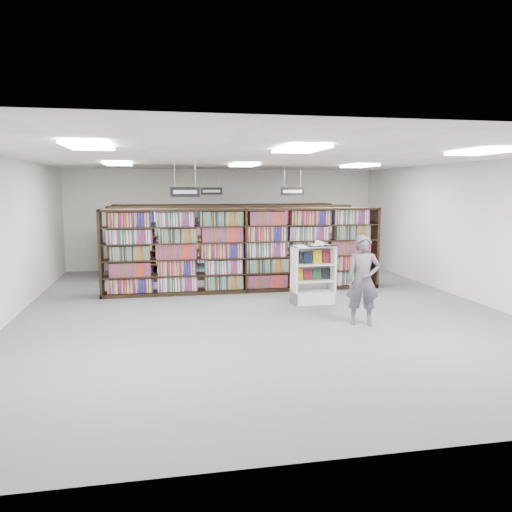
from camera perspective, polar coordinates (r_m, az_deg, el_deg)
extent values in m
plane|color=#58595E|center=(10.77, 0.47, -6.16)|extent=(12.00, 12.00, 0.00)
cube|color=silver|center=(10.48, 0.49, 11.09)|extent=(10.00, 12.00, 0.10)
cube|color=silver|center=(16.41, -3.68, 4.25)|extent=(10.00, 0.10, 3.20)
cube|color=silver|center=(4.83, 14.77, -4.23)|extent=(10.00, 0.10, 3.20)
cube|color=silver|center=(10.70, -26.78, 1.62)|extent=(0.10, 12.00, 3.20)
cube|color=silver|center=(12.49, 23.61, 2.55)|extent=(0.10, 12.00, 3.20)
cube|color=black|center=(12.52, -1.33, 0.67)|extent=(7.00, 0.60, 2.10)
cube|color=maroon|center=(12.52, -1.33, 0.67)|extent=(6.88, 0.42, 1.98)
cube|color=black|center=(14.48, -2.66, 1.62)|extent=(7.00, 0.60, 2.10)
cube|color=maroon|center=(14.48, -2.66, 1.62)|extent=(6.88, 0.42, 1.98)
cube|color=black|center=(16.16, -3.53, 2.24)|extent=(7.00, 0.60, 2.10)
cube|color=maroon|center=(16.16, -3.53, 2.24)|extent=(6.88, 0.42, 1.98)
cylinder|color=#B2B2B7|center=(11.26, -9.31, 9.28)|extent=(0.01, 0.01, 0.58)
cylinder|color=#B2B2B7|center=(11.28, -6.97, 9.32)|extent=(0.01, 0.01, 0.58)
cube|color=black|center=(11.26, -8.10, 7.27)|extent=(0.65, 0.02, 0.22)
cube|color=white|center=(11.25, -8.10, 7.27)|extent=(0.52, 0.00, 0.08)
cylinder|color=#B2B2B7|center=(13.67, 3.26, 9.06)|extent=(0.01, 0.01, 0.58)
cylinder|color=#B2B2B7|center=(13.79, 5.12, 9.03)|extent=(0.01, 0.01, 0.58)
cube|color=black|center=(13.72, 4.18, 7.38)|extent=(0.65, 0.02, 0.22)
cube|color=white|center=(13.71, 4.19, 7.38)|extent=(0.52, 0.00, 0.08)
cylinder|color=#B2B2B7|center=(15.31, -5.98, 8.88)|extent=(0.01, 0.01, 0.58)
cylinder|color=#B2B2B7|center=(15.36, -4.27, 8.90)|extent=(0.01, 0.01, 0.58)
cube|color=black|center=(15.33, -5.10, 7.40)|extent=(0.65, 0.02, 0.22)
cube|color=white|center=(15.32, -5.10, 7.40)|extent=(0.52, 0.00, 0.08)
cube|color=white|center=(7.33, -18.59, 11.86)|extent=(0.60, 1.20, 0.04)
cube|color=white|center=(7.56, 5.10, 12.08)|extent=(0.60, 1.20, 0.04)
cube|color=white|center=(8.87, 24.43, 10.78)|extent=(0.60, 1.20, 0.04)
cube|color=white|center=(12.30, -15.51, 10.12)|extent=(0.60, 1.20, 0.04)
cube|color=white|center=(12.44, -1.37, 10.37)|extent=(0.60, 1.20, 0.04)
cube|color=white|center=(13.27, 11.72, 10.04)|extent=(0.60, 1.20, 0.04)
cube|color=white|center=(11.42, 6.49, -4.68)|extent=(0.96, 0.51, 0.28)
cube|color=white|center=(11.18, 4.36, -2.22)|extent=(0.06, 0.47, 1.32)
cube|color=white|center=(11.48, 8.65, -2.02)|extent=(0.06, 0.47, 1.32)
cube|color=white|center=(11.53, 6.16, -1.94)|extent=(0.94, 0.07, 1.32)
cube|color=white|center=(11.23, 6.58, 1.12)|extent=(0.96, 0.51, 0.03)
cube|color=white|center=(11.35, 6.52, -2.82)|extent=(0.88, 0.47, 0.02)
cube|color=white|center=(11.29, 6.55, -0.94)|extent=(0.88, 0.47, 0.02)
cube|color=black|center=(11.20, 4.79, -0.19)|extent=(0.19, 0.08, 0.28)
cube|color=black|center=(11.27, 5.92, -0.15)|extent=(0.19, 0.08, 0.28)
cube|color=gold|center=(11.35, 7.03, -0.12)|extent=(0.19, 0.08, 0.28)
cube|color=maroon|center=(11.43, 8.13, -0.08)|extent=(0.19, 0.08, 0.28)
cube|color=gold|center=(11.26, 4.86, -2.14)|extent=(0.21, 0.07, 0.27)
cube|color=maroon|center=(11.33, 5.92, -2.09)|extent=(0.21, 0.07, 0.27)
cube|color=#1B4725|center=(11.41, 6.97, -2.04)|extent=(0.21, 0.07, 0.27)
cube|color=black|center=(11.48, 8.00, -1.99)|extent=(0.21, 0.07, 0.27)
cube|color=black|center=(11.20, 7.39, 1.21)|extent=(0.65, 0.39, 0.02)
cube|color=white|center=(11.15, 6.64, 1.25)|extent=(0.30, 0.35, 0.06)
cube|color=white|center=(11.25, 8.13, 1.27)|extent=(0.29, 0.35, 0.08)
cylinder|color=white|center=(11.19, 7.30, 1.47)|extent=(0.11, 0.33, 0.10)
imported|color=#554F5A|center=(9.67, 12.14, -2.74)|extent=(0.72, 0.58, 1.71)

